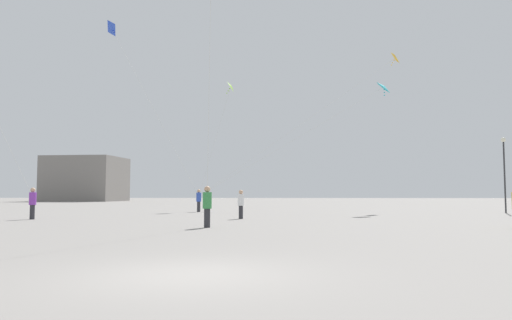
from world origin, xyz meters
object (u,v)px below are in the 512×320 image
person_in_blue (199,200)px  kite_amber_delta (391,61)px  kite_cobalt_delta (114,32)px  person_in_purple (33,202)px  kite_lime_diamond (231,87)px  person_in_white (241,203)px  building_left_hall (86,179)px  lamppost_east (504,163)px  person_in_green (207,205)px  kite_cyan_diamond (383,88)px

person_in_blue → kite_amber_delta: 22.53m
person_in_blue → kite_cobalt_delta: (-7.08, -0.76, 13.88)m
person_in_purple → kite_lime_diamond: size_ratio=0.17×
person_in_white → building_left_hall: building_left_hall is taller
person_in_blue → person_in_white: bearing=8.5°
person_in_purple → lamppost_east: lamppost_east is taller
person_in_green → person_in_purple: size_ratio=0.99×
kite_cobalt_delta → building_left_hall: 60.13m
person_in_blue → person_in_purple: size_ratio=1.00×
kite_lime_diamond → kite_amber_delta: (15.25, 0.24, 2.35)m
kite_cyan_diamond → building_left_hall: size_ratio=1.13×
kite_lime_diamond → kite_amber_delta: size_ratio=0.61×
lamppost_east → kite_cobalt_delta: bearing=179.6°
person_in_purple → lamppost_east: (31.59, 10.74, 2.81)m
person_in_green → kite_lime_diamond: kite_lime_diamond is taller
kite_lime_diamond → lamppost_east: (22.04, -7.33, -7.88)m
kite_cyan_diamond → kite_cobalt_delta: (-22.21, -1.50, 4.66)m
kite_amber_delta → lamppost_east: bearing=-48.1°
person_in_green → kite_cyan_diamond: bearing=179.2°
person_in_green → lamppost_east: bearing=160.8°
kite_cobalt_delta → lamppost_east: bearing=-0.4°
kite_cyan_diamond → kite_lime_diamond: 14.47m
kite_cyan_diamond → person_in_white: bearing=-133.9°
lamppost_east → person_in_green: bearing=-140.5°
lamppost_east → person_in_white: bearing=-154.1°
person_in_purple → lamppost_east: size_ratio=0.32×
kite_cobalt_delta → lamppost_east: size_ratio=2.46×
kite_cyan_diamond → building_left_hall: bearing=131.9°
kite_lime_diamond → kite_amber_delta: kite_amber_delta is taller
kite_cobalt_delta → kite_amber_delta: bearing=17.0°
person_in_blue → lamppost_east: (23.92, -0.94, 2.82)m
person_in_white → kite_cobalt_delta: kite_cobalt_delta is taller
person_in_white → lamppost_east: 21.89m
kite_amber_delta → kite_cobalt_delta: bearing=-163.0°
kite_cyan_diamond → kite_cobalt_delta: bearing=-176.1°
person_in_blue → kite_amber_delta: (17.13, 6.63, 13.04)m
person_in_green → kite_cyan_diamond: (11.57, 18.47, 9.23)m
lamppost_east → kite_cyan_diamond: bearing=169.2°
person_in_white → person_in_blue: (-4.39, 10.41, 0.07)m
kite_lime_diamond → kite_cobalt_delta: size_ratio=0.77×
lamppost_east → person_in_purple: bearing=-161.2°
kite_lime_diamond → building_left_hall: kite_lime_diamond is taller
kite_cyan_diamond → kite_amber_delta: size_ratio=0.88×
person_in_green → lamppost_east: (20.37, 16.78, 2.82)m
person_in_blue → lamppost_east: 24.10m
kite_cobalt_delta → lamppost_east: kite_cobalt_delta is taller
person_in_white → person_in_blue: 11.29m
kite_cyan_diamond → kite_lime_diamond: bearing=156.9°
person_in_blue → person_in_purple: (-7.68, -11.68, 0.00)m
person_in_blue → kite_cobalt_delta: bearing=-98.3°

